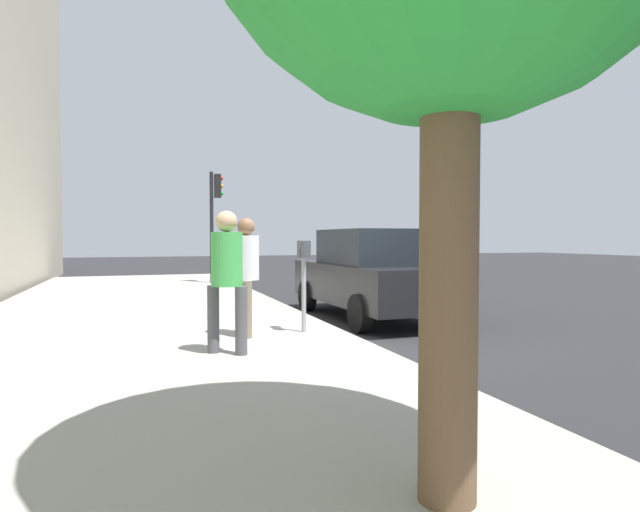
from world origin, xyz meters
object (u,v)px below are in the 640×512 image
at_px(parked_sedan_near, 372,274).
at_px(parking_meter, 304,266).
at_px(pedestrian_bystander, 227,269).
at_px(traffic_signal, 215,208).
at_px(pedestrian_at_meter, 246,267).

bearing_deg(parked_sedan_near, parking_meter, 131.87).
bearing_deg(pedestrian_bystander, parked_sedan_near, -11.48).
xyz_separation_m(parked_sedan_near, traffic_signal, (7.80, 2.02, 1.68)).
height_order(pedestrian_bystander, parked_sedan_near, pedestrian_bystander).
bearing_deg(traffic_signal, parked_sedan_near, -165.44).
distance_m(pedestrian_bystander, parked_sedan_near, 4.46).
distance_m(pedestrian_at_meter, pedestrian_bystander, 1.23).
relative_size(pedestrian_at_meter, pedestrian_bystander, 0.98).
relative_size(pedestrian_bystander, parked_sedan_near, 0.41).
bearing_deg(pedestrian_bystander, pedestrian_at_meter, 14.94).
height_order(parking_meter, pedestrian_at_meter, pedestrian_at_meter).
xyz_separation_m(parking_meter, pedestrian_bystander, (-1.16, 1.37, 0.04)).
distance_m(parking_meter, pedestrian_at_meter, 0.90).
relative_size(parked_sedan_near, traffic_signal, 1.23).
xyz_separation_m(pedestrian_bystander, traffic_signal, (10.73, -1.33, 1.37)).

